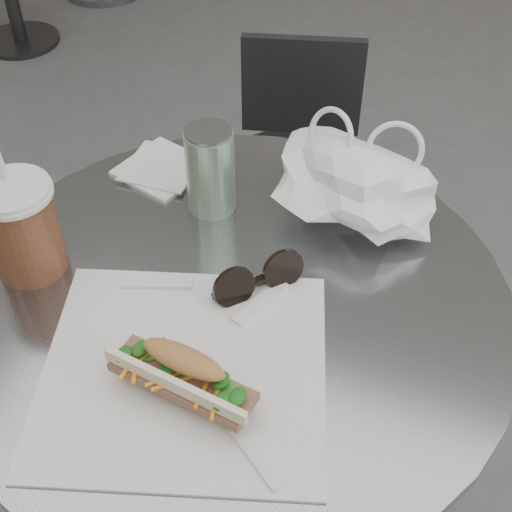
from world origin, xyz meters
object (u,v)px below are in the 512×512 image
at_px(chair_far, 295,205).
at_px(sunglasses, 258,280).
at_px(cafe_table, 236,411).
at_px(iced_coffee, 22,227).
at_px(drink_can, 210,170).
at_px(banh_mi, 183,376).

xyz_separation_m(chair_far, sunglasses, (0.17, -0.68, 0.45)).
relative_size(cafe_table, iced_coffee, 2.49).
xyz_separation_m(chair_far, drink_can, (0.04, -0.54, 0.50)).
height_order(chair_far, iced_coffee, iced_coffee).
height_order(cafe_table, iced_coffee, iced_coffee).
distance_m(cafe_table, chair_far, 0.73).
relative_size(cafe_table, banh_mi, 3.36).
distance_m(chair_far, drink_can, 0.73).
distance_m(iced_coffee, sunglasses, 0.32).
xyz_separation_m(cafe_table, sunglasses, (0.03, 0.02, 0.30)).
distance_m(cafe_table, drink_can, 0.39).
bearing_deg(sunglasses, iced_coffee, 144.51).
height_order(chair_far, banh_mi, banh_mi).
height_order(iced_coffee, sunglasses, iced_coffee).
relative_size(iced_coffee, drink_can, 2.21).
distance_m(cafe_table, banh_mi, 0.35).
bearing_deg(chair_far, banh_mi, 83.66).
relative_size(chair_far, drink_can, 4.96).
distance_m(chair_far, banh_mi, 1.00).
bearing_deg(drink_can, banh_mi, -71.16).
bearing_deg(cafe_table, chair_far, 101.19).
distance_m(chair_far, sunglasses, 0.83).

